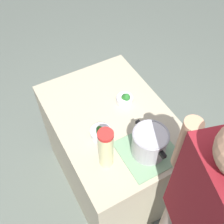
{
  "coord_description": "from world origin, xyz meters",
  "views": [
    {
      "loc": [
        0.99,
        -0.55,
        2.34
      ],
      "look_at": [
        0.0,
        0.0,
        0.94
      ],
      "focal_mm": 43.91,
      "sensor_mm": 36.0,
      "label": 1
    }
  ],
  "objects": [
    {
      "name": "person_cook",
      "position": [
        0.81,
        0.02,
        0.95
      ],
      "size": [
        0.5,
        0.29,
        1.71
      ],
      "color": "tan",
      "rests_on": "ground_plane"
    },
    {
      "name": "cooking_pot",
      "position": [
        0.34,
        0.06,
        1.0
      ],
      "size": [
        0.28,
        0.21,
        0.18
      ],
      "color": "#B7B7BC",
      "rests_on": "dish_cloth"
    },
    {
      "name": "ground_plane",
      "position": [
        0.0,
        0.0,
        0.0
      ],
      "size": [
        8.0,
        8.0,
        0.0
      ],
      "primitive_type": "plane",
      "color": "slate"
    },
    {
      "name": "broccoli_bowl_center",
      "position": [
        0.1,
        -0.14,
        0.92
      ],
      "size": [
        0.13,
        0.13,
        0.09
      ],
      "color": "silver",
      "rests_on": "counter_slab"
    },
    {
      "name": "counter_slab",
      "position": [
        0.0,
        0.0,
        0.45
      ],
      "size": [
        1.06,
        0.76,
        0.89
      ],
      "primitive_type": "cube",
      "color": "#B9B192",
      "rests_on": "ground_plane"
    },
    {
      "name": "lemonade_pitcher",
      "position": [
        0.28,
        -0.19,
        1.04
      ],
      "size": [
        0.09,
        0.09,
        0.29
      ],
      "color": "beige",
      "rests_on": "counter_slab"
    },
    {
      "name": "broccoli_bowl_front",
      "position": [
        -0.07,
        0.14,
        0.92
      ],
      "size": [
        0.12,
        0.12,
        0.08
      ],
      "color": "silver",
      "rests_on": "counter_slab"
    },
    {
      "name": "dish_cloth",
      "position": [
        0.34,
        0.06,
        0.9
      ],
      "size": [
        0.32,
        0.33,
        0.01
      ],
      "primitive_type": "cube",
      "color": "#7DA97D",
      "rests_on": "counter_slab"
    }
  ]
}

